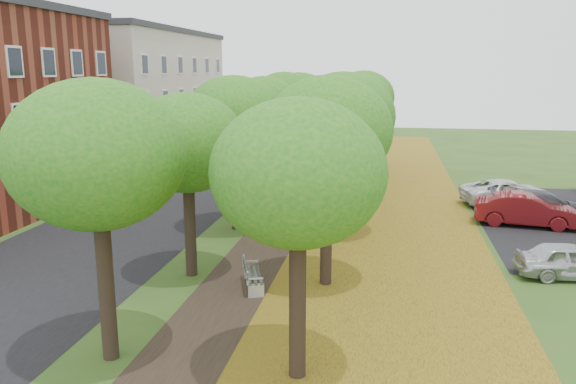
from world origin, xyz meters
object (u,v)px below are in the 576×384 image
at_px(bench, 252,275).
at_px(car_white, 509,193).
at_px(car_grey, 542,206).
at_px(car_silver, 571,261).
at_px(car_red, 526,210).

distance_m(bench, car_white, 17.52).
bearing_deg(car_white, car_grey, -174.28).
height_order(car_silver, car_red, car_red).
distance_m(car_silver, car_grey, 8.05).
bearing_deg(car_grey, bench, 134.10).
bearing_deg(car_silver, car_red, -5.00).
height_order(bench, car_white, car_white).
xyz_separation_m(car_silver, car_white, (0.00, 10.93, 0.06)).
xyz_separation_m(bench, car_white, (10.79, 13.81, 0.24)).
bearing_deg(car_white, car_red, 167.13).
distance_m(car_silver, car_white, 10.93).
xyz_separation_m(car_red, car_grey, (0.99, 1.12, -0.04)).
relative_size(car_silver, car_grey, 0.75).
distance_m(car_red, car_white, 4.05).
height_order(car_red, car_grey, car_red).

